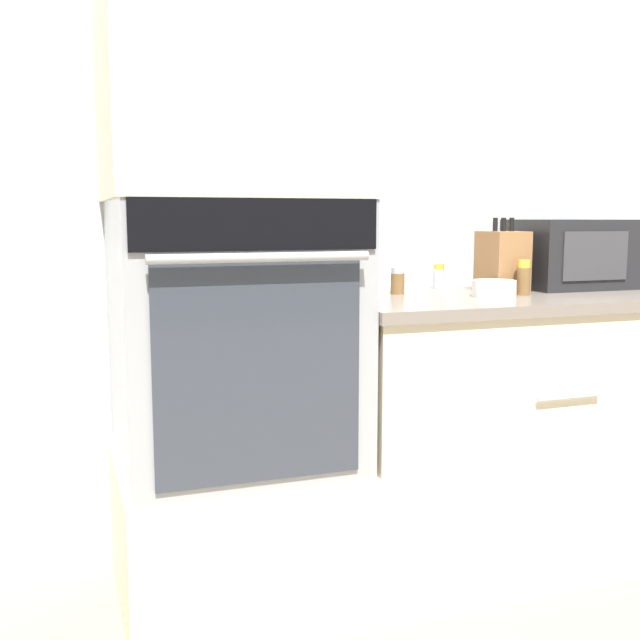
{
  "coord_description": "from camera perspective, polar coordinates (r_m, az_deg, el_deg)",
  "views": [
    {
      "loc": [
        -0.82,
        -1.79,
        1.14
      ],
      "look_at": [
        -0.1,
        0.21,
        0.85
      ],
      "focal_mm": 42.0,
      "sensor_mm": 36.0,
      "label": 1
    }
  ],
  "objects": [
    {
      "name": "knife_block",
      "position": [
        2.59,
        13.72,
        4.36
      ],
      "size": [
        0.13,
        0.15,
        0.25
      ],
      "color": "olive",
      "rests_on": "counter_unit"
    },
    {
      "name": "condiment_jar_mid",
      "position": [
        2.46,
        5.93,
        2.96
      ],
      "size": [
        0.05,
        0.05,
        0.09
      ],
      "color": "brown",
      "rests_on": "counter_unit"
    },
    {
      "name": "oven_cabinet_base",
      "position": [
        2.33,
        -6.43,
        -15.65
      ],
      "size": [
        0.68,
        0.6,
        0.43
      ],
      "color": "beige",
      "rests_on": "ground_plane"
    },
    {
      "name": "condiment_jar_far",
      "position": [
        2.5,
        15.25,
        3.11
      ],
      "size": [
        0.04,
        0.04,
        0.11
      ],
      "color": "brown",
      "rests_on": "counter_unit"
    },
    {
      "name": "wall_oven",
      "position": [
        2.17,
        -6.65,
        -1.03
      ],
      "size": [
        0.65,
        0.64,
        0.76
      ],
      "color": "#9EA0A5",
      "rests_on": "oven_cabinet_base"
    },
    {
      "name": "oven_cabinet_upper",
      "position": [
        2.17,
        -6.96,
        16.81
      ],
      "size": [
        0.68,
        0.6,
        0.59
      ],
      "color": "beige",
      "rests_on": "wall_oven"
    },
    {
      "name": "counter_unit",
      "position": [
        2.62,
        14.06,
        -7.85
      ],
      "size": [
        1.21,
        0.63,
        0.9
      ],
      "color": "beige",
      "rests_on": "ground_plane"
    },
    {
      "name": "condiment_jar_near",
      "position": [
        2.65,
        9.04,
        3.27
      ],
      "size": [
        0.04,
        0.04,
        0.09
      ],
      "color": "silver",
      "rests_on": "counter_unit"
    },
    {
      "name": "bowl",
      "position": [
        2.42,
        13.12,
        2.35
      ],
      "size": [
        0.14,
        0.14,
        0.05
      ],
      "color": "white",
      "rests_on": "counter_unit"
    },
    {
      "name": "microwave",
      "position": [
        2.81,
        18.72,
        4.8
      ],
      "size": [
        0.42,
        0.3,
        0.24
      ],
      "color": "#232326",
      "rests_on": "counter_unit"
    },
    {
      "name": "ground_plane",
      "position": [
        2.27,
        4.59,
        -22.43
      ],
      "size": [
        12.0,
        12.0,
        0.0
      ],
      "primitive_type": "plane",
      "color": "gray"
    },
    {
      "name": "wall_back",
      "position": [
        2.56,
        -0.98,
        10.16
      ],
      "size": [
        8.0,
        0.05,
        2.5
      ],
      "color": "silver",
      "rests_on": "ground_plane"
    }
  ]
}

